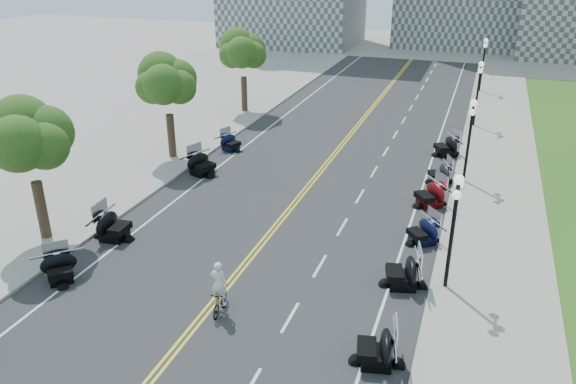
% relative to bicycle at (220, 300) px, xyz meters
% --- Properties ---
extents(ground, '(160.00, 160.00, 0.00)m').
position_rel_bicycle_xyz_m(ground, '(-0.51, 0.52, -0.51)').
color(ground, gray).
extents(road, '(16.00, 90.00, 0.01)m').
position_rel_bicycle_xyz_m(road, '(-0.51, 10.52, -0.50)').
color(road, '#333335').
rests_on(road, ground).
extents(centerline_yellow_a, '(0.12, 90.00, 0.00)m').
position_rel_bicycle_xyz_m(centerline_yellow_a, '(-0.63, 10.52, -0.49)').
color(centerline_yellow_a, yellow).
rests_on(centerline_yellow_a, road).
extents(centerline_yellow_b, '(0.12, 90.00, 0.00)m').
position_rel_bicycle_xyz_m(centerline_yellow_b, '(-0.39, 10.52, -0.49)').
color(centerline_yellow_b, yellow).
rests_on(centerline_yellow_b, road).
extents(edge_line_north, '(0.12, 90.00, 0.00)m').
position_rel_bicycle_xyz_m(edge_line_north, '(5.89, 10.52, -0.49)').
color(edge_line_north, white).
rests_on(edge_line_north, road).
extents(edge_line_south, '(0.12, 90.00, 0.00)m').
position_rel_bicycle_xyz_m(edge_line_south, '(-6.91, 10.52, -0.49)').
color(edge_line_south, white).
rests_on(edge_line_south, road).
extents(lane_dash_6, '(0.12, 2.00, 0.00)m').
position_rel_bicycle_xyz_m(lane_dash_6, '(2.69, 0.52, -0.49)').
color(lane_dash_6, white).
rests_on(lane_dash_6, road).
extents(lane_dash_7, '(0.12, 2.00, 0.00)m').
position_rel_bicycle_xyz_m(lane_dash_7, '(2.69, 4.52, -0.49)').
color(lane_dash_7, white).
rests_on(lane_dash_7, road).
extents(lane_dash_8, '(0.12, 2.00, 0.00)m').
position_rel_bicycle_xyz_m(lane_dash_8, '(2.69, 8.52, -0.49)').
color(lane_dash_8, white).
rests_on(lane_dash_8, road).
extents(lane_dash_9, '(0.12, 2.00, 0.00)m').
position_rel_bicycle_xyz_m(lane_dash_9, '(2.69, 12.52, -0.49)').
color(lane_dash_9, white).
rests_on(lane_dash_9, road).
extents(lane_dash_10, '(0.12, 2.00, 0.00)m').
position_rel_bicycle_xyz_m(lane_dash_10, '(2.69, 16.52, -0.49)').
color(lane_dash_10, white).
rests_on(lane_dash_10, road).
extents(lane_dash_11, '(0.12, 2.00, 0.00)m').
position_rel_bicycle_xyz_m(lane_dash_11, '(2.69, 20.52, -0.49)').
color(lane_dash_11, white).
rests_on(lane_dash_11, road).
extents(lane_dash_12, '(0.12, 2.00, 0.00)m').
position_rel_bicycle_xyz_m(lane_dash_12, '(2.69, 24.52, -0.49)').
color(lane_dash_12, white).
rests_on(lane_dash_12, road).
extents(lane_dash_13, '(0.12, 2.00, 0.00)m').
position_rel_bicycle_xyz_m(lane_dash_13, '(2.69, 28.52, -0.49)').
color(lane_dash_13, white).
rests_on(lane_dash_13, road).
extents(lane_dash_14, '(0.12, 2.00, 0.00)m').
position_rel_bicycle_xyz_m(lane_dash_14, '(2.69, 32.52, -0.49)').
color(lane_dash_14, white).
rests_on(lane_dash_14, road).
extents(lane_dash_15, '(0.12, 2.00, 0.00)m').
position_rel_bicycle_xyz_m(lane_dash_15, '(2.69, 36.52, -0.49)').
color(lane_dash_15, white).
rests_on(lane_dash_15, road).
extents(lane_dash_16, '(0.12, 2.00, 0.00)m').
position_rel_bicycle_xyz_m(lane_dash_16, '(2.69, 40.52, -0.49)').
color(lane_dash_16, white).
rests_on(lane_dash_16, road).
extents(lane_dash_17, '(0.12, 2.00, 0.00)m').
position_rel_bicycle_xyz_m(lane_dash_17, '(2.69, 44.52, -0.49)').
color(lane_dash_17, white).
rests_on(lane_dash_17, road).
extents(lane_dash_18, '(0.12, 2.00, 0.00)m').
position_rel_bicycle_xyz_m(lane_dash_18, '(2.69, 48.52, -0.49)').
color(lane_dash_18, white).
rests_on(lane_dash_18, road).
extents(lane_dash_19, '(0.12, 2.00, 0.00)m').
position_rel_bicycle_xyz_m(lane_dash_19, '(2.69, 52.52, -0.49)').
color(lane_dash_19, white).
rests_on(lane_dash_19, road).
extents(sidewalk_north, '(5.00, 90.00, 0.15)m').
position_rel_bicycle_xyz_m(sidewalk_north, '(9.99, 10.52, -0.43)').
color(sidewalk_north, '#9E9991').
rests_on(sidewalk_north, ground).
extents(sidewalk_south, '(5.00, 90.00, 0.15)m').
position_rel_bicycle_xyz_m(sidewalk_south, '(-11.01, 10.52, -0.43)').
color(sidewalk_south, '#9E9991').
rests_on(sidewalk_south, ground).
extents(street_lamp_2, '(0.50, 1.20, 4.90)m').
position_rel_bicycle_xyz_m(street_lamp_2, '(8.09, 4.52, 2.09)').
color(street_lamp_2, black).
rests_on(street_lamp_2, sidewalk_north).
extents(street_lamp_3, '(0.50, 1.20, 4.90)m').
position_rel_bicycle_xyz_m(street_lamp_3, '(8.09, 16.52, 2.09)').
color(street_lamp_3, black).
rests_on(street_lamp_3, sidewalk_north).
extents(street_lamp_4, '(0.50, 1.20, 4.90)m').
position_rel_bicycle_xyz_m(street_lamp_4, '(8.09, 28.52, 2.09)').
color(street_lamp_4, black).
rests_on(street_lamp_4, sidewalk_north).
extents(street_lamp_5, '(0.50, 1.20, 4.90)m').
position_rel_bicycle_xyz_m(street_lamp_5, '(8.09, 40.52, 2.09)').
color(street_lamp_5, black).
rests_on(street_lamp_5, sidewalk_north).
extents(tree_2, '(4.80, 4.80, 9.20)m').
position_rel_bicycle_xyz_m(tree_2, '(-10.51, 2.52, 4.24)').
color(tree_2, '#235619').
rests_on(tree_2, sidewalk_south).
extents(tree_3, '(4.80, 4.80, 9.20)m').
position_rel_bicycle_xyz_m(tree_3, '(-10.51, 14.52, 4.24)').
color(tree_3, '#235619').
rests_on(tree_3, sidewalk_south).
extents(tree_4, '(4.80, 4.80, 9.20)m').
position_rel_bicycle_xyz_m(tree_4, '(-10.51, 26.52, 4.24)').
color(tree_4, '#235619').
rests_on(tree_4, sidewalk_south).
extents(motorcycle_n_5, '(2.43, 2.43, 1.43)m').
position_rel_bicycle_xyz_m(motorcycle_n_5, '(6.28, -0.94, 0.21)').
color(motorcycle_n_5, black).
rests_on(motorcycle_n_5, road).
extents(motorcycle_n_6, '(2.60, 2.60, 1.50)m').
position_rel_bicycle_xyz_m(motorcycle_n_6, '(6.37, 4.14, 0.24)').
color(motorcycle_n_6, black).
rests_on(motorcycle_n_6, road).
extents(motorcycle_n_7, '(2.70, 2.70, 1.34)m').
position_rel_bicycle_xyz_m(motorcycle_n_7, '(6.69, 8.17, 0.16)').
color(motorcycle_n_7, black).
rests_on(motorcycle_n_7, road).
extents(motorcycle_n_8, '(2.99, 2.99, 1.49)m').
position_rel_bicycle_xyz_m(motorcycle_n_8, '(6.53, 12.53, 0.24)').
color(motorcycle_n_8, '#590A0C').
rests_on(motorcycle_n_8, road).
extents(motorcycle_n_9, '(2.48, 2.48, 1.32)m').
position_rel_bicycle_xyz_m(motorcycle_n_9, '(6.70, 16.07, 0.15)').
color(motorcycle_n_9, black).
rests_on(motorcycle_n_9, road).
extents(motorcycle_n_10, '(2.90, 2.90, 1.51)m').
position_rel_bicycle_xyz_m(motorcycle_n_10, '(6.64, 21.05, 0.25)').
color(motorcycle_n_10, black).
rests_on(motorcycle_n_10, road).
extents(motorcycle_s_5, '(2.65, 2.65, 1.31)m').
position_rel_bicycle_xyz_m(motorcycle_s_5, '(-7.32, -0.28, 0.15)').
color(motorcycle_s_5, black).
rests_on(motorcycle_s_5, road).
extents(motorcycle_s_6, '(2.34, 2.34, 1.53)m').
position_rel_bicycle_xyz_m(motorcycle_s_6, '(-7.41, 3.63, 0.26)').
color(motorcycle_s_6, black).
rests_on(motorcycle_s_6, road).
extents(motorcycle_s_8, '(2.78, 2.78, 1.52)m').
position_rel_bicycle_xyz_m(motorcycle_s_8, '(-7.29, 12.50, 0.25)').
color(motorcycle_s_8, black).
rests_on(motorcycle_s_8, road).
extents(motorcycle_s_9, '(2.31, 2.31, 1.25)m').
position_rel_bicycle_xyz_m(motorcycle_s_9, '(-7.51, 17.22, 0.12)').
color(motorcycle_s_9, black).
rests_on(motorcycle_s_9, road).
extents(bicycle, '(0.73, 1.74, 1.01)m').
position_rel_bicycle_xyz_m(bicycle, '(0.00, 0.00, 0.00)').
color(bicycle, '#A51414').
rests_on(bicycle, road).
extents(cyclist_rider, '(0.68, 0.45, 1.86)m').
position_rel_bicycle_xyz_m(cyclist_rider, '(0.00, 0.00, 1.44)').
color(cyclist_rider, white).
rests_on(cyclist_rider, bicycle).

